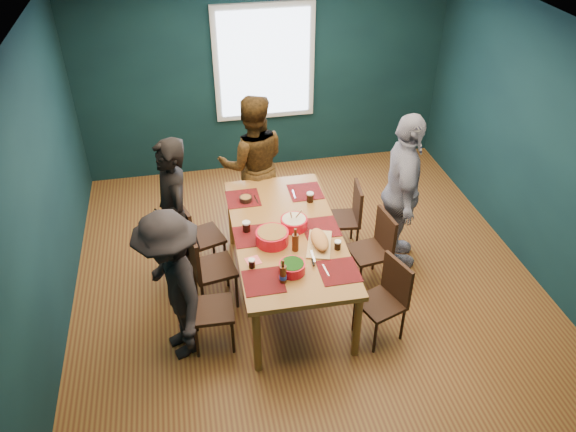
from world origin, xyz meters
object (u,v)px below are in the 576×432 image
at_px(bowl_herbs, 292,267).
at_px(bowl_salad, 272,237).
at_px(dining_table, 287,238).
at_px(chair_left_near, 202,304).
at_px(bowl_dumpling, 294,223).
at_px(cutting_board, 319,241).
at_px(chair_right_far, 349,213).
at_px(person_back, 253,164).
at_px(person_right, 402,193).
at_px(chair_left_mid, 205,263).
at_px(person_far_left, 174,217).
at_px(chair_right_mid, 376,244).
at_px(chair_right_near, 388,294).
at_px(person_near_left, 172,287).
at_px(chair_left_far, 195,233).

bearing_deg(bowl_herbs, bowl_salad, 102.08).
distance_m(dining_table, chair_left_near, 1.09).
relative_size(bowl_dumpling, cutting_board, 0.48).
height_order(chair_left_near, bowl_dumpling, bowl_dumpling).
relative_size(chair_right_far, person_back, 0.49).
bearing_deg(person_back, bowl_dumpling, 103.30).
bearing_deg(person_right, chair_left_mid, 112.29).
bearing_deg(cutting_board, person_far_left, 171.17).
distance_m(dining_table, cutting_board, 0.41).
distance_m(chair_right_mid, chair_right_near, 0.76).
bearing_deg(cutting_board, person_right, 46.66).
xyz_separation_m(dining_table, person_back, (-0.14, 1.32, 0.13)).
bearing_deg(person_far_left, bowl_dumpling, 60.95).
relative_size(chair_left_near, cutting_board, 1.53).
xyz_separation_m(person_near_left, bowl_salad, (0.98, 0.43, 0.10)).
xyz_separation_m(bowl_herbs, cutting_board, (0.34, 0.33, -0.00)).
bearing_deg(chair_right_far, bowl_herbs, -120.19).
bearing_deg(person_far_left, chair_right_near, 46.09).
relative_size(chair_left_far, chair_right_near, 1.05).
height_order(chair_left_mid, person_back, person_back).
distance_m(person_near_left, cutting_board, 1.45).
distance_m(chair_left_far, person_back, 1.14).
bearing_deg(chair_left_far, dining_table, -48.95).
bearing_deg(person_far_left, chair_right_far, 83.68).
bearing_deg(chair_right_mid, person_near_left, -173.44).
relative_size(chair_right_far, chair_right_near, 0.99).
height_order(person_near_left, bowl_dumpling, person_near_left).
xyz_separation_m(chair_left_near, person_back, (0.77, 1.87, 0.35)).
height_order(chair_left_mid, chair_right_mid, chair_left_mid).
relative_size(person_far_left, person_right, 0.95).
bearing_deg(chair_left_mid, chair_right_mid, -10.25).
bearing_deg(dining_table, person_back, 97.05).
height_order(person_far_left, person_back, person_far_left).
bearing_deg(bowl_salad, person_back, 88.81).
bearing_deg(cutting_board, person_near_left, -150.44).
height_order(person_far_left, person_near_left, person_far_left).
bearing_deg(bowl_salad, cutting_board, -17.00).
xyz_separation_m(person_back, cutting_board, (0.41, -1.60, 0.00)).
bearing_deg(bowl_salad, bowl_dumpling, 37.88).
relative_size(person_near_left, cutting_board, 2.73).
xyz_separation_m(chair_right_far, chair_right_near, (-0.03, -1.38, 0.01)).
bearing_deg(dining_table, bowl_dumpling, 34.92).
distance_m(person_far_left, cutting_board, 1.52).
distance_m(chair_left_mid, person_near_left, 0.70).
xyz_separation_m(chair_left_far, bowl_herbs, (0.83, -1.16, 0.34)).
bearing_deg(chair_left_far, chair_left_mid, -101.05).
height_order(person_back, bowl_herbs, person_back).
distance_m(person_back, cutting_board, 1.65).
height_order(bowl_dumpling, cutting_board, bowl_dumpling).
bearing_deg(bowl_dumpling, chair_left_far, 153.77).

